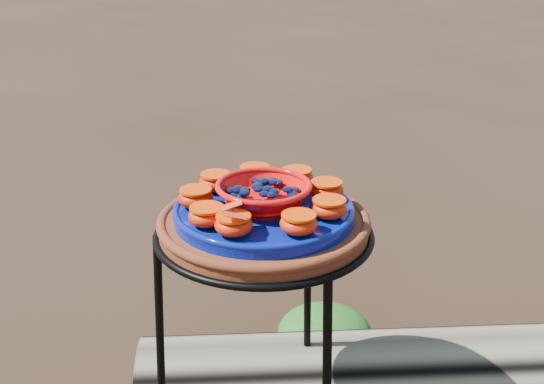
% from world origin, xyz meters
% --- Properties ---
extents(terracotta_saucer, '(0.38, 0.38, 0.03)m').
position_xyz_m(terracotta_saucer, '(0.00, 0.00, 0.72)').
color(terracotta_saucer, '#5E2E10').
rests_on(terracotta_saucer, plant_stand).
extents(cobalt_plate, '(0.33, 0.33, 0.02)m').
position_xyz_m(cobalt_plate, '(0.00, 0.00, 0.74)').
color(cobalt_plate, '#0B0A51').
rests_on(cobalt_plate, terracotta_saucer).
extents(red_bowl, '(0.16, 0.16, 0.05)m').
position_xyz_m(red_bowl, '(0.00, 0.00, 0.78)').
color(red_bowl, red).
rests_on(red_bowl, cobalt_plate).
extents(glass_gems, '(0.13, 0.13, 0.02)m').
position_xyz_m(glass_gems, '(0.00, 0.00, 0.81)').
color(glass_gems, black).
rests_on(glass_gems, red_bowl).
extents(orange_half_0, '(0.06, 0.06, 0.03)m').
position_xyz_m(orange_half_0, '(0.01, -0.12, 0.77)').
color(orange_half_0, '#B92E08').
rests_on(orange_half_0, cobalt_plate).
extents(orange_half_1, '(0.06, 0.06, 0.03)m').
position_xyz_m(orange_half_1, '(0.10, -0.07, 0.77)').
color(orange_half_1, '#B92E08').
rests_on(orange_half_1, cobalt_plate).
extents(orange_half_2, '(0.06, 0.06, 0.03)m').
position_xyz_m(orange_half_2, '(0.12, 0.01, 0.77)').
color(orange_half_2, '#B92E08').
rests_on(orange_half_2, cobalt_plate).
extents(orange_half_3, '(0.06, 0.06, 0.03)m').
position_xyz_m(orange_half_3, '(0.08, 0.09, 0.77)').
color(orange_half_3, '#B92E08').
rests_on(orange_half_3, cobalt_plate).
extents(orange_half_4, '(0.06, 0.06, 0.03)m').
position_xyz_m(orange_half_4, '(0.01, 0.12, 0.77)').
color(orange_half_4, '#B92E08').
rests_on(orange_half_4, cobalt_plate).
extents(orange_half_5, '(0.06, 0.06, 0.03)m').
position_xyz_m(orange_half_5, '(-0.07, 0.10, 0.77)').
color(orange_half_5, '#B92E08').
rests_on(orange_half_5, cobalt_plate).
extents(orange_half_6, '(0.06, 0.06, 0.03)m').
position_xyz_m(orange_half_6, '(-0.12, 0.03, 0.77)').
color(orange_half_6, '#B92E08').
rests_on(orange_half_6, cobalt_plate).
extents(orange_half_7, '(0.06, 0.06, 0.03)m').
position_xyz_m(orange_half_7, '(-0.11, -0.05, 0.77)').
color(orange_half_7, '#B92E08').
rests_on(orange_half_7, cobalt_plate).
extents(orange_half_8, '(0.06, 0.06, 0.03)m').
position_xyz_m(orange_half_8, '(-0.05, -0.11, 0.77)').
color(orange_half_8, '#B92E08').
rests_on(orange_half_8, cobalt_plate).
extents(butterfly, '(0.09, 0.08, 0.01)m').
position_xyz_m(butterfly, '(0.01, -0.12, 0.79)').
color(butterfly, red).
rests_on(butterfly, orange_half_0).
extents(foliage_back, '(0.29, 0.29, 0.14)m').
position_xyz_m(foliage_back, '(-0.13, 0.63, 0.07)').
color(foliage_back, '#114312').
rests_on(foliage_back, ground).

